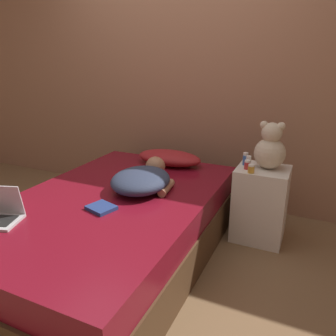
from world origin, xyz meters
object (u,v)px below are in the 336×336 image
object	(u,v)px
teddy_bear	(270,148)
bottle_amber	(251,169)
bottle_white	(248,162)
book	(101,208)
bottle_red	(247,165)
person_lying	(143,179)
bottle_blue	(245,159)
pillow	(169,158)

from	to	relation	value
teddy_bear	bottle_amber	bearing A→B (deg)	-121.07
bottle_white	book	size ratio (longest dim) A/B	0.45
bottle_red	person_lying	bearing A→B (deg)	-146.56
bottle_white	bottle_blue	world-z (taller)	bottle_blue
pillow	teddy_bear	world-z (taller)	teddy_bear
person_lying	bottle_red	distance (m)	0.82
teddy_bear	bottle_amber	xyz separation A→B (m)	(-0.10, -0.17, -0.13)
pillow	person_lying	distance (m)	0.61
pillow	teddy_bear	size ratio (longest dim) A/B	1.63
book	pillow	bearing A→B (deg)	89.35
bottle_blue	book	xyz separation A→B (m)	(-0.71, -0.98, -0.15)
pillow	bottle_amber	bearing A→B (deg)	-16.22
bottle_white	teddy_bear	bearing A→B (deg)	14.31
bottle_blue	book	distance (m)	1.22
bottle_blue	bottle_red	size ratio (longest dim) A/B	1.42
teddy_bear	book	xyz separation A→B (m)	(-0.90, -0.98, -0.26)
bottle_red	book	world-z (taller)	bottle_red
teddy_bear	book	bearing A→B (deg)	-132.50
pillow	bottle_red	xyz separation A→B (m)	(0.74, -0.15, 0.08)
pillow	bottle_white	bearing A→B (deg)	-7.49
bottle_amber	pillow	bearing A→B (deg)	163.78
bottle_white	book	bearing A→B (deg)	-128.45
pillow	person_lying	bearing A→B (deg)	-84.35
bottle_red	teddy_bear	bearing A→B (deg)	33.22
pillow	person_lying	world-z (taller)	person_lying
teddy_bear	bottle_blue	xyz separation A→B (m)	(-0.18, 0.01, -0.11)
person_lying	bottle_amber	distance (m)	0.82
teddy_bear	bottle_blue	size ratio (longest dim) A/B	3.60
bottle_white	bottle_amber	distance (m)	0.14
pillow	bottle_white	xyz separation A→B (m)	(0.73, -0.10, 0.09)
teddy_bear	bottle_blue	bearing A→B (deg)	178.33
bottle_red	bottle_blue	bearing A→B (deg)	109.94
teddy_bear	bottle_red	size ratio (longest dim) A/B	5.10
bottle_red	book	distance (m)	1.16
bottle_white	book	world-z (taller)	bottle_white
person_lying	teddy_bear	world-z (taller)	teddy_bear
person_lying	bottle_white	distance (m)	0.85
bottle_blue	bottle_red	world-z (taller)	bottle_blue
bottle_white	bottle_amber	size ratio (longest dim) A/B	1.37
bottle_white	bottle_blue	bearing A→B (deg)	127.76
person_lying	bottle_blue	bearing A→B (deg)	33.20
pillow	bottle_blue	bearing A→B (deg)	-4.33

